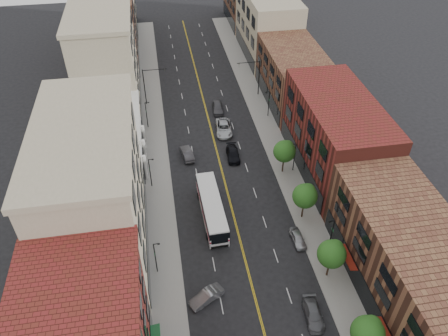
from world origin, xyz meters
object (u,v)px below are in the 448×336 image
car_angle_b (206,297)px  car_lane_behind (187,153)px  city_bus (212,207)px  car_lane_c (218,107)px  car_parked_mid (313,314)px  car_parked_far (298,238)px  car_lane_a (233,154)px  car_lane_b (224,128)px

car_angle_b → car_lane_behind: 27.24m
city_bus → car_lane_c: 27.54m
city_bus → car_parked_mid: (8.82, -17.45, -1.14)m
car_parked_far → car_lane_a: (-5.07, 19.10, 0.06)m
car_lane_a → car_lane_behind: bearing=171.9°
car_lane_a → car_lane_c: bearing=93.4°
car_parked_far → car_lane_behind: (-12.39, 20.47, 0.10)m
car_parked_far → car_lane_c: 33.91m
car_parked_mid → car_lane_c: (-3.68, 44.49, 0.18)m
car_lane_behind → car_lane_a: size_ratio=0.94×
car_angle_b → car_parked_far: 14.65m
car_parked_far → car_lane_behind: size_ratio=0.83×
car_lane_a → city_bus: bearing=-110.4°
car_lane_b → car_lane_behind: bearing=-133.2°
city_bus → car_parked_mid: bearing=-64.6°
city_bus → car_lane_a: city_bus is taller
car_parked_mid → car_lane_c: bearing=99.1°
car_parked_mid → car_lane_behind: 33.26m
car_parked_mid → car_angle_b: bearing=164.0°
city_bus → car_lane_behind: bearing=96.6°
city_bus → car_parked_mid: city_bus is taller
car_parked_far → car_lane_b: size_ratio=0.63×
car_angle_b → car_lane_b: 34.22m
car_lane_a → car_lane_b: car_lane_b is taller
car_lane_a → car_lane_b: (-0.23, 7.48, 0.13)m
car_parked_mid → car_parked_far: bearing=86.1°
car_parked_mid → car_lane_c: size_ratio=0.92×
car_lane_a → car_lane_c: (-0.21, 14.40, 0.13)m
car_parked_mid → car_lane_a: car_lane_a is taller
city_bus → car_parked_far: bearing=-33.3°
car_angle_b → car_lane_b: bearing=138.7°
car_parked_mid → car_parked_far: size_ratio=1.19×
car_lane_c → car_lane_behind: bearing=-113.6°
car_lane_behind → car_angle_b: bearing=80.9°
car_parked_mid → car_lane_b: 37.76m
car_angle_b → car_lane_c: bearing=140.8°
city_bus → car_lane_c: (5.14, 27.04, -0.96)m
car_angle_b → car_lane_behind: bearing=150.4°
car_parked_mid → car_parked_far: 11.11m
car_parked_mid → car_lane_a: 30.29m
car_lane_behind → car_lane_a: 7.45m
car_parked_mid → car_lane_a: size_ratio=0.93×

